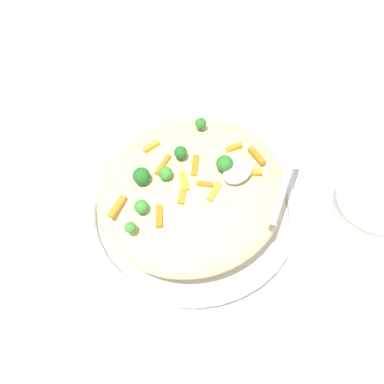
# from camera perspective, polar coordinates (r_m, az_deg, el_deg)

# --- Properties ---
(ground_plane) EXTENTS (2.40, 2.40, 0.00)m
(ground_plane) POSITION_cam_1_polar(r_m,az_deg,el_deg) (0.81, 0.00, -2.86)
(ground_plane) COLOR silver
(serving_bowl) EXTENTS (0.37, 0.37, 0.04)m
(serving_bowl) POSITION_cam_1_polar(r_m,az_deg,el_deg) (0.80, 0.00, -2.11)
(serving_bowl) COLOR white
(serving_bowl) RESTS_ON ground_plane
(pasta_mound) EXTENTS (0.33, 0.30, 0.09)m
(pasta_mound) POSITION_cam_1_polar(r_m,az_deg,el_deg) (0.75, 0.00, 0.15)
(pasta_mound) COLOR #DBC689
(pasta_mound) RESTS_ON serving_bowl
(carrot_piece_0) EXTENTS (0.02, 0.03, 0.01)m
(carrot_piece_0) POSITION_cam_1_polar(r_m,az_deg,el_deg) (0.70, 1.70, 1.03)
(carrot_piece_0) COLOR orange
(carrot_piece_0) RESTS_ON pasta_mound
(carrot_piece_1) EXTENTS (0.03, 0.03, 0.01)m
(carrot_piece_1) POSITION_cam_1_polar(r_m,az_deg,el_deg) (0.71, -1.20, 1.48)
(carrot_piece_1) COLOR orange
(carrot_piece_1) RESTS_ON pasta_mound
(carrot_piece_2) EXTENTS (0.04, 0.03, 0.01)m
(carrot_piece_2) POSITION_cam_1_polar(r_m,az_deg,el_deg) (0.72, 0.40, 3.32)
(carrot_piece_2) COLOR orange
(carrot_piece_2) RESTS_ON pasta_mound
(carrot_piece_3) EXTENTS (0.02, 0.04, 0.01)m
(carrot_piece_3) POSITION_cam_1_polar(r_m,az_deg,el_deg) (0.75, 8.22, 4.59)
(carrot_piece_3) COLOR orange
(carrot_piece_3) RESTS_ON pasta_mound
(carrot_piece_4) EXTENTS (0.04, 0.02, 0.01)m
(carrot_piece_4) POSITION_cam_1_polar(r_m,az_deg,el_deg) (0.69, -9.45, -1.82)
(carrot_piece_4) COLOR orange
(carrot_piece_4) RESTS_ON pasta_mound
(carrot_piece_5) EXTENTS (0.03, 0.02, 0.01)m
(carrot_piece_5) POSITION_cam_1_polar(r_m,az_deg,el_deg) (0.76, 5.32, 5.62)
(carrot_piece_5) COLOR orange
(carrot_piece_5) RESTS_ON pasta_mound
(carrot_piece_6) EXTENTS (0.03, 0.01, 0.01)m
(carrot_piece_6) POSITION_cam_1_polar(r_m,az_deg,el_deg) (0.76, -5.39, 5.62)
(carrot_piece_6) COLOR orange
(carrot_piece_6) RESTS_ON pasta_mound
(carrot_piece_7) EXTENTS (0.03, 0.02, 0.01)m
(carrot_piece_7) POSITION_cam_1_polar(r_m,az_deg,el_deg) (0.69, -1.31, -0.57)
(carrot_piece_7) COLOR orange
(carrot_piece_7) RESTS_ON pasta_mound
(carrot_piece_8) EXTENTS (0.04, 0.02, 0.01)m
(carrot_piece_8) POSITION_cam_1_polar(r_m,az_deg,el_deg) (0.73, -3.69, 3.46)
(carrot_piece_8) COLOR orange
(carrot_piece_8) RESTS_ON pasta_mound
(carrot_piece_9) EXTENTS (0.03, 0.03, 0.01)m
(carrot_piece_9) POSITION_cam_1_polar(r_m,az_deg,el_deg) (0.68, -4.18, -3.08)
(carrot_piece_9) COLOR orange
(carrot_piece_9) RESTS_ON pasta_mound
(carrot_piece_10) EXTENTS (0.04, 0.04, 0.01)m
(carrot_piece_10) POSITION_cam_1_polar(r_m,az_deg,el_deg) (0.73, 7.26, 2.49)
(carrot_piece_10) COLOR orange
(carrot_piece_10) RESTS_ON pasta_mound
(carrot_piece_11) EXTENTS (0.04, 0.02, 0.01)m
(carrot_piece_11) POSITION_cam_1_polar(r_m,az_deg,el_deg) (0.69, 2.58, -0.22)
(carrot_piece_11) COLOR orange
(carrot_piece_11) RESTS_ON pasta_mound
(broccoli_floret_0) EXTENTS (0.02, 0.02, 0.03)m
(broccoli_floret_0) POSITION_cam_1_polar(r_m,az_deg,el_deg) (0.72, -1.46, 4.99)
(broccoli_floret_0) COLOR #205B1C
(broccoli_floret_0) RESTS_ON pasta_mound
(broccoli_floret_1) EXTENTS (0.02, 0.02, 0.03)m
(broccoli_floret_1) POSITION_cam_1_polar(r_m,az_deg,el_deg) (0.68, -6.44, -1.87)
(broccoli_floret_1) COLOR #377928
(broccoli_floret_1) RESTS_ON pasta_mound
(broccoli_floret_2) EXTENTS (0.03, 0.03, 0.03)m
(broccoli_floret_2) POSITION_cam_1_polar(r_m,az_deg,el_deg) (0.71, 4.15, 3.58)
(broccoli_floret_2) COLOR #296820
(broccoli_floret_2) RESTS_ON pasta_mound
(broccoli_floret_3) EXTENTS (0.02, 0.02, 0.02)m
(broccoli_floret_3) POSITION_cam_1_polar(r_m,az_deg,el_deg) (0.66, -7.68, -4.62)
(broccoli_floret_3) COLOR #377928
(broccoli_floret_3) RESTS_ON pasta_mound
(broccoli_floret_4) EXTENTS (0.02, 0.02, 0.03)m
(broccoli_floret_4) POSITION_cam_1_polar(r_m,az_deg,el_deg) (0.70, -3.36, 2.34)
(broccoli_floret_4) COLOR #377928
(broccoli_floret_4) RESTS_ON pasta_mound
(broccoli_floret_5) EXTENTS (0.03, 0.03, 0.03)m
(broccoli_floret_5) POSITION_cam_1_polar(r_m,az_deg,el_deg) (0.70, -6.43, 2.00)
(broccoli_floret_5) COLOR #205B1C
(broccoli_floret_5) RESTS_ON pasta_mound
(broccoli_floret_6) EXTENTS (0.02, 0.02, 0.02)m
(broccoli_floret_6) POSITION_cam_1_polar(r_m,az_deg,el_deg) (0.78, 1.11, 8.67)
(broccoli_floret_6) COLOR #296820
(broccoli_floret_6) RESTS_ON pasta_mound
(serving_spoon) EXTENTS (0.15, 0.12, 0.09)m
(serving_spoon) POSITION_cam_1_polar(r_m,az_deg,el_deg) (0.70, 8.10, 2.63)
(serving_spoon) COLOR #B7B7BC
(serving_spoon) RESTS_ON pasta_mound
(companion_bowl) EXTENTS (0.14, 0.14, 0.05)m
(companion_bowl) POSITION_cam_1_polar(r_m,az_deg,el_deg) (0.85, 22.01, -1.50)
(companion_bowl) COLOR beige
(companion_bowl) RESTS_ON ground_plane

